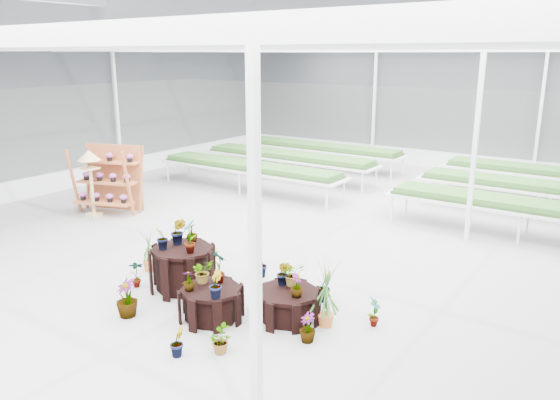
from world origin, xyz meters
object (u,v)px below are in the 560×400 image
Objects in this scene: plinth_tall at (183,268)px; bird_table at (91,183)px; shelf_rack at (108,180)px; plinth_low at (287,305)px; plinth_mid at (211,303)px.

plinth_tall is 0.66× the size of bird_table.
shelf_rack reaches higher than plinth_tall.
plinth_tall is 1.08× the size of plinth_low.
plinth_mid is at bearing -145.01° from plinth_low.
shelf_rack is (-6.34, 3.09, 0.63)m from plinth_mid.
shelf_rack is at bearing 154.15° from plinth_tall.
plinth_low is 0.60× the size of shelf_rack.
plinth_low is 0.61× the size of bird_table.
bird_table is at bearing -120.00° from shelf_rack.
plinth_mid is at bearing -26.57° from plinth_tall.
bird_table is at bearing 157.69° from plinth_mid.
plinth_tall is 2.21m from plinth_low.
plinth_tall is 1.35m from plinth_mid.
plinth_low is at bearing 34.99° from plinth_mid.
plinth_tall is at bearing -45.91° from shelf_rack.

